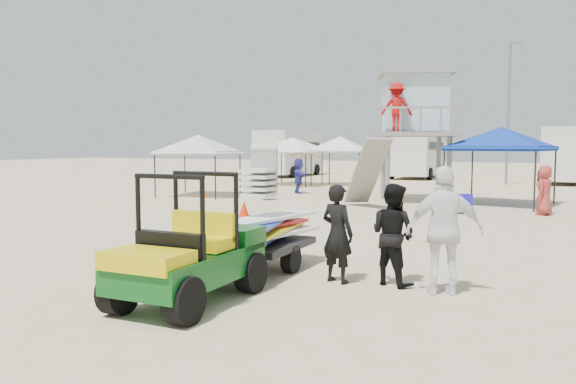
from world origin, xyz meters
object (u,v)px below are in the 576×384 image
at_px(lifeguard_tower, 413,108).
at_px(canopy_blue, 502,131).
at_px(surf_trailer, 263,225).
at_px(utility_cart, 186,244).
at_px(man_left, 337,234).

height_order(lifeguard_tower, canopy_blue, lifeguard_tower).
bearing_deg(canopy_blue, surf_trailer, -102.21).
xyz_separation_m(surf_trailer, canopy_blue, (2.93, 13.55, 1.96)).
xyz_separation_m(utility_cart, lifeguard_tower, (-0.33, 15.78, 2.84)).
relative_size(utility_cart, lifeguard_tower, 0.48).
bearing_deg(surf_trailer, man_left, -11.19).
bearing_deg(surf_trailer, utility_cart, -90.09).
bearing_deg(lifeguard_tower, canopy_blue, 1.80).
height_order(utility_cart, canopy_blue, canopy_blue).
height_order(man_left, lifeguard_tower, lifeguard_tower).
distance_m(surf_trailer, man_left, 1.55).
height_order(surf_trailer, man_left, surf_trailer).
relative_size(man_left, lifeguard_tower, 0.33).
bearing_deg(surf_trailer, lifeguard_tower, 91.44).
xyz_separation_m(utility_cart, canopy_blue, (2.94, 15.89, 1.92)).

